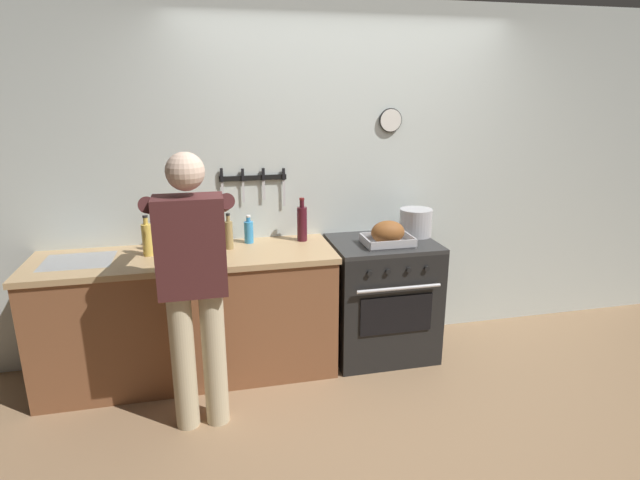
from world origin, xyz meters
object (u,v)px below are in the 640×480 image
roasting_pan (388,234)px  stock_pot (416,222)px  bottle_vinegar (229,234)px  stove (381,298)px  bottle_dish_soap (249,231)px  bottle_hot_sauce (151,241)px  person_cook (193,276)px  bottle_olive_oil (167,232)px  bottle_cooking_oil (147,239)px  cutting_board (189,256)px  bottle_wine_red (302,223)px

roasting_pan → stock_pot: size_ratio=1.43×
bottle_vinegar → stove: bearing=-3.7°
bottle_dish_soap → bottle_hot_sauce: bearing=-177.5°
stove → stock_pot: stock_pot is taller
person_cook → bottle_dish_soap: person_cook is taller
person_cook → bottle_olive_oil: bearing=2.1°
bottle_olive_oil → roasting_pan: bearing=-9.6°
person_cook → stock_pot: (1.65, 0.69, 0.05)m
person_cook → bottle_cooking_oil: (-0.30, 0.63, 0.06)m
stock_pot → bottle_hot_sauce: size_ratio=1.47×
cutting_board → bottle_hot_sauce: 0.35m
bottle_hot_sauce → bottle_vinegar: size_ratio=0.66×
stove → roasting_pan: 0.54m
stove → bottle_wine_red: (-0.58, 0.16, 0.58)m
bottle_cooking_oil → bottle_vinegar: size_ratio=1.09×
bottle_vinegar → bottle_wine_red: bearing=8.9°
cutting_board → bottle_hot_sauce: bottle_hot_sauce is taller
bottle_cooking_oil → roasting_pan: bearing=-4.7°
stock_pot → bottle_hot_sauce: (-1.94, 0.06, -0.03)m
stove → bottle_olive_oil: bottle_olive_oil is taller
bottle_olive_oil → bottle_vinegar: bearing=-12.6°
bottle_dish_soap → bottle_vinegar: (-0.15, -0.12, 0.02)m
roasting_pan → bottle_hot_sauce: roasting_pan is taller
bottle_hot_sauce → person_cook: bearing=-68.9°
stove → bottle_vinegar: bearing=176.3°
person_cook → bottle_olive_oil: person_cook is taller
stock_pot → bottle_hot_sauce: stock_pot is taller
stove → bottle_olive_oil: (-1.54, 0.17, 0.57)m
cutting_board → bottle_vinegar: (0.28, 0.14, 0.10)m
cutting_board → bottle_wine_red: 0.85m
bottle_dish_soap → bottle_cooking_oil: size_ratio=0.75×
stove → bottle_hot_sauce: (-1.65, 0.16, 0.52)m
bottle_hot_sauce → cutting_board: bearing=-42.1°
bottle_cooking_oil → bottle_hot_sauce: (0.01, 0.12, -0.05)m
bottle_cooking_oil → bottle_olive_oil: 0.17m
bottle_dish_soap → person_cook: bearing=-116.7°
bottle_dish_soap → bottle_olive_oil: bearing=-177.7°
cutting_board → bottle_wine_red: (0.81, 0.23, 0.12)m
cutting_board → bottle_wine_red: size_ratio=1.12×
person_cook → roasting_pan: 1.44m
person_cook → stock_pot: bearing=-78.7°
stove → cutting_board: size_ratio=2.50×
bottle_wine_red → bottle_hot_sauce: 1.07m
bottle_cooking_oil → bottle_wine_red: size_ratio=0.86×
stove → bottle_olive_oil: 1.65m
stove → bottle_cooking_oil: bearing=178.6°
person_cook → bottle_vinegar: 0.70m
bottle_wine_red → bottle_vinegar: 0.55m
cutting_board → bottle_cooking_oil: bearing=157.0°
bottle_dish_soap → bottle_vinegar: bearing=-141.9°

